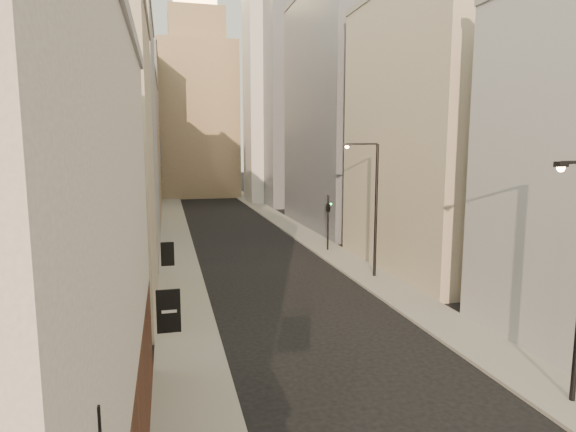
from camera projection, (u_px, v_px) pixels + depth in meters
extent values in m
cube|color=gray|center=(174.00, 225.00, 56.19)|extent=(3.00, 140.00, 0.15)
cube|color=gray|center=(282.00, 221.00, 59.35)|extent=(3.00, 140.00, 0.15)
cube|color=black|center=(169.00, 311.00, 16.15)|extent=(0.80, 0.08, 1.50)
cube|color=black|center=(168.00, 254.00, 25.77)|extent=(0.70, 0.08, 1.30)
cube|color=tan|center=(75.00, 167.00, 25.91)|extent=(8.00, 12.00, 16.00)
cube|color=#9F9FA4|center=(107.00, 137.00, 40.99)|extent=(8.00, 16.00, 20.00)
cube|color=#937B5A|center=(125.00, 153.00, 58.48)|extent=(8.00, 18.00, 17.00)
cube|color=gray|center=(134.00, 129.00, 77.19)|extent=(8.00, 20.00, 24.00)
cube|color=tan|center=(435.00, 135.00, 35.29)|extent=(8.00, 16.00, 20.00)
cube|color=gray|center=(340.00, 113.00, 54.07)|extent=(8.00, 20.00, 26.00)
cube|color=gray|center=(317.00, 52.00, 80.73)|extent=(20.00, 22.00, 50.00)
cube|color=#937B5A|center=(198.00, 122.00, 91.10)|extent=(14.00, 14.00, 28.00)
cube|color=#937B5A|center=(196.00, 28.00, 88.72)|extent=(10.00, 10.00, 6.00)
cube|color=silver|center=(270.00, 100.00, 79.91)|extent=(8.00, 8.00, 34.00)
cube|color=black|center=(561.00, 164.00, 14.91)|extent=(0.56, 0.36, 0.17)
sphere|color=orange|center=(561.00, 168.00, 14.93)|extent=(0.23, 0.23, 0.23)
cylinder|color=black|center=(376.00, 212.00, 33.12)|extent=(0.21, 0.21, 9.31)
cylinder|color=black|center=(362.00, 144.00, 32.48)|extent=(2.03, 0.65, 0.12)
cube|color=black|center=(347.00, 145.00, 32.50)|extent=(0.61, 0.37, 0.19)
sphere|color=orange|center=(347.00, 147.00, 32.52)|extent=(0.25, 0.25, 0.25)
cylinder|color=black|center=(328.00, 223.00, 42.05)|extent=(0.16, 0.16, 5.00)
imported|color=black|center=(328.00, 204.00, 41.81)|extent=(0.67, 0.67, 1.45)
sphere|color=#19E533|center=(331.00, 204.00, 41.87)|extent=(0.16, 0.16, 0.16)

